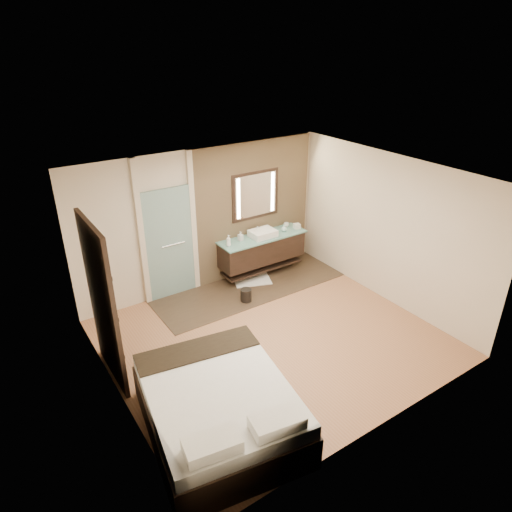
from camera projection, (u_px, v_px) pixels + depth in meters
floor at (273, 338)px, 7.47m from camera, size 5.00×5.00×0.00m
tile_strip at (250, 287)px, 8.96m from camera, size 3.80×1.30×0.01m
stone_wall at (254, 209)px, 9.07m from camera, size 2.60×0.08×2.70m
vanity at (262, 249)px, 9.19m from camera, size 1.85×0.55×0.88m
mirror_unit at (255, 195)px, 8.89m from camera, size 1.06×0.04×0.96m
frosted_door at (169, 239)px, 8.23m from camera, size 1.10×0.12×2.70m
shoji_partition at (103, 303)px, 6.17m from camera, size 0.06×1.20×2.40m
bed at (219, 408)px, 5.63m from camera, size 2.01×2.36×0.82m
bath_mat at (252, 280)px, 9.19m from camera, size 0.85×0.72×0.02m
waste_bin at (246, 295)px, 8.44m from camera, size 0.26×0.26×0.25m
tissue_box at (297, 226)px, 9.39m from camera, size 0.14×0.14×0.10m
soap_bottle_a at (229, 241)px, 8.60m from camera, size 0.11×0.11×0.22m
soap_bottle_b at (240, 236)px, 8.84m from camera, size 0.10×0.10×0.18m
soap_bottle_c at (284, 228)px, 9.26m from camera, size 0.14×0.14×0.14m
cup at (286, 225)px, 9.48m from camera, size 0.12×0.12×0.09m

